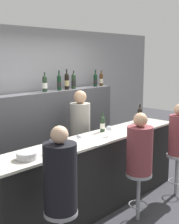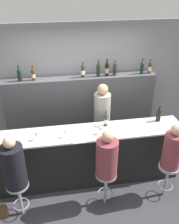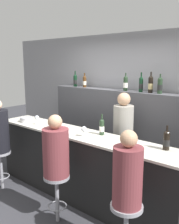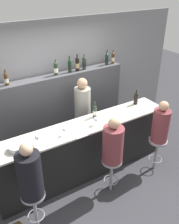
{
  "view_description": "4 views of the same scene",
  "coord_description": "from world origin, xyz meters",
  "px_view_note": "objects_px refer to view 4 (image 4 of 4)",
  "views": [
    {
      "loc": [
        -3.08,
        -2.5,
        2.15
      ],
      "look_at": [
        -0.17,
        0.21,
        1.43
      ],
      "focal_mm": 50.0,
      "sensor_mm": 36.0,
      "label": 1
    },
    {
      "loc": [
        -0.58,
        -3.19,
        3.42
      ],
      "look_at": [
        -0.02,
        0.17,
        1.48
      ],
      "focal_mm": 40.0,
      "sensor_mm": 36.0,
      "label": 2
    },
    {
      "loc": [
        2.4,
        -2.36,
        2.08
      ],
      "look_at": [
        0.23,
        0.21,
        1.4
      ],
      "focal_mm": 40.0,
      "sensor_mm": 36.0,
      "label": 3
    },
    {
      "loc": [
        -1.84,
        -2.85,
        3.3
      ],
      "look_at": [
        0.11,
        0.25,
        1.28
      ],
      "focal_mm": 40.0,
      "sensor_mm": 36.0,
      "label": 4
    }
  ],
  "objects_px": {
    "wine_glass_2": "(96,120)",
    "bartender": "(83,118)",
    "wine_bottle_backbar_7": "(113,58)",
    "wine_glass_1": "(64,130)",
    "guest_seated_middle": "(113,143)",
    "wine_bottle_backbar_1": "(6,79)",
    "wine_glass_0": "(37,138)",
    "guest_seated_right": "(161,124)",
    "wine_bottle_counter_1": "(136,98)",
    "wine_bottle_backbar_4": "(77,64)",
    "wine_bottle_backbar_6": "(107,59)",
    "bar_stool_left": "(34,202)",
    "wine_bottle_counter_0": "(95,111)",
    "bar_stool_right": "(157,147)",
    "metal_bowl": "(17,148)",
    "bar_stool_middle": "(112,167)",
    "wine_bottle_backbar_3": "(70,66)",
    "wine_bottle_backbar_2": "(56,69)",
    "wine_bottle_backbar_5": "(84,63)",
    "guest_seated_left": "(30,174)"
  },
  "relations": [
    {
      "from": "bar_stool_left",
      "to": "guest_seated_middle",
      "type": "bearing_deg",
      "value": 0.0
    },
    {
      "from": "wine_bottle_counter_0",
      "to": "wine_bottle_backbar_2",
      "type": "relative_size",
      "value": 0.97
    },
    {
      "from": "wine_bottle_backbar_3",
      "to": "guest_seated_right",
      "type": "distance_m",
      "value": 2.08
    },
    {
      "from": "wine_bottle_backbar_1",
      "to": "wine_glass_2",
      "type": "xyz_separation_m",
      "value": [
        1.07,
        -1.24,
        -0.55
      ]
    },
    {
      "from": "bar_stool_right",
      "to": "guest_seated_middle",
      "type": "bearing_deg",
      "value": 180.0
    },
    {
      "from": "wine_bottle_backbar_5",
      "to": "bar_stool_left",
      "type": "xyz_separation_m",
      "value": [
        -1.9,
        -1.76,
        -1.21
      ]
    },
    {
      "from": "wine_glass_2",
      "to": "guest_seated_right",
      "type": "bearing_deg",
      "value": -26.69
    },
    {
      "from": "wine_bottle_counter_1",
      "to": "bartender",
      "type": "relative_size",
      "value": 0.18
    },
    {
      "from": "wine_bottle_backbar_6",
      "to": "bar_stool_middle",
      "type": "bearing_deg",
      "value": -122.23
    },
    {
      "from": "wine_bottle_counter_0",
      "to": "wine_glass_2",
      "type": "distance_m",
      "value": 0.27
    },
    {
      "from": "wine_bottle_backbar_7",
      "to": "metal_bowl",
      "type": "relative_size",
      "value": 1.28
    },
    {
      "from": "wine_bottle_counter_1",
      "to": "wine_bottle_backbar_4",
      "type": "bearing_deg",
      "value": 126.34
    },
    {
      "from": "wine_bottle_counter_1",
      "to": "wine_bottle_backbar_5",
      "type": "distance_m",
      "value": 1.28
    },
    {
      "from": "wine_bottle_backbar_2",
      "to": "bartender",
      "type": "xyz_separation_m",
      "value": [
        0.29,
        -0.5,
        -0.96
      ]
    },
    {
      "from": "wine_bottle_backbar_2",
      "to": "metal_bowl",
      "type": "height_order",
      "value": "wine_bottle_backbar_2"
    },
    {
      "from": "wine_bottle_counter_0",
      "to": "bartender",
      "type": "distance_m",
      "value": 0.65
    },
    {
      "from": "wine_bottle_backbar_6",
      "to": "wine_bottle_backbar_7",
      "type": "bearing_deg",
      "value": 0.0
    },
    {
      "from": "wine_glass_2",
      "to": "wine_bottle_backbar_7",
      "type": "bearing_deg",
      "value": 44.4
    },
    {
      "from": "wine_bottle_counter_0",
      "to": "wine_glass_1",
      "type": "bearing_deg",
      "value": -162.22
    },
    {
      "from": "wine_bottle_counter_1",
      "to": "guest_seated_right",
      "type": "bearing_deg",
      "value": -94.89
    },
    {
      "from": "wine_bottle_backbar_1",
      "to": "bartender",
      "type": "relative_size",
      "value": 0.18
    },
    {
      "from": "guest_seated_right",
      "to": "guest_seated_middle",
      "type": "bearing_deg",
      "value": 180.0
    },
    {
      "from": "metal_bowl",
      "to": "guest_seated_left",
      "type": "relative_size",
      "value": 0.27
    },
    {
      "from": "wine_glass_2",
      "to": "bartender",
      "type": "height_order",
      "value": "bartender"
    },
    {
      "from": "wine_bottle_backbar_7",
      "to": "bar_stool_right",
      "type": "distance_m",
      "value": 2.14
    },
    {
      "from": "wine_bottle_backbar_5",
      "to": "bar_stool_right",
      "type": "relative_size",
      "value": 0.48
    },
    {
      "from": "wine_bottle_backbar_6",
      "to": "bar_stool_middle",
      "type": "distance_m",
      "value": 2.4
    },
    {
      "from": "wine_bottle_backbar_6",
      "to": "bar_stool_left",
      "type": "distance_m",
      "value": 3.26
    },
    {
      "from": "wine_bottle_backbar_2",
      "to": "wine_bottle_backbar_5",
      "type": "height_order",
      "value": "wine_bottle_backbar_5"
    },
    {
      "from": "wine_glass_0",
      "to": "guest_seated_right",
      "type": "xyz_separation_m",
      "value": [
        2.08,
        -0.52,
        -0.17
      ]
    },
    {
      "from": "wine_bottle_backbar_1",
      "to": "wine_bottle_backbar_7",
      "type": "relative_size",
      "value": 0.98
    },
    {
      "from": "wine_bottle_backbar_7",
      "to": "wine_glass_1",
      "type": "distance_m",
      "value": 2.3
    },
    {
      "from": "wine_bottle_backbar_4",
      "to": "wine_bottle_backbar_6",
      "type": "distance_m",
      "value": 0.73
    },
    {
      "from": "wine_bottle_backbar_4",
      "to": "wine_glass_2",
      "type": "distance_m",
      "value": 1.41
    },
    {
      "from": "wine_bottle_backbar_7",
      "to": "guest_seated_right",
      "type": "height_order",
      "value": "wine_bottle_backbar_7"
    },
    {
      "from": "wine_bottle_counter_1",
      "to": "metal_bowl",
      "type": "height_order",
      "value": "wine_bottle_counter_1"
    },
    {
      "from": "bar_stool_right",
      "to": "metal_bowl",
      "type": "bearing_deg",
      "value": 167.26
    },
    {
      "from": "wine_bottle_backbar_3",
      "to": "wine_glass_0",
      "type": "height_order",
      "value": "wine_bottle_backbar_3"
    },
    {
      "from": "wine_glass_2",
      "to": "bartender",
      "type": "distance_m",
      "value": 0.86
    },
    {
      "from": "wine_bottle_backbar_2",
      "to": "wine_glass_2",
      "type": "distance_m",
      "value": 1.36
    },
    {
      "from": "wine_bottle_backbar_6",
      "to": "wine_glass_2",
      "type": "bearing_deg",
      "value": -131.52
    },
    {
      "from": "bar_stool_left",
      "to": "guest_seated_middle",
      "type": "distance_m",
      "value": 1.44
    },
    {
      "from": "bar_stool_left",
      "to": "guest_seated_middle",
      "type": "relative_size",
      "value": 0.82
    },
    {
      "from": "wine_bottle_counter_0",
      "to": "bar_stool_right",
      "type": "xyz_separation_m",
      "value": [
        0.9,
        -0.75,
        -0.67
      ]
    },
    {
      "from": "guest_seated_middle",
      "to": "bartender",
      "type": "relative_size",
      "value": 0.49
    },
    {
      "from": "bar_stool_middle",
      "to": "bartender",
      "type": "bearing_deg",
      "value": 81.32
    },
    {
      "from": "wine_bottle_counter_0",
      "to": "wine_bottle_backbar_1",
      "type": "height_order",
      "value": "wine_bottle_backbar_1"
    },
    {
      "from": "bar_stool_left",
      "to": "bartender",
      "type": "xyz_separation_m",
      "value": [
        1.55,
        1.26,
        0.25
      ]
    },
    {
      "from": "wine_bottle_backbar_4",
      "to": "wine_bottle_counter_0",
      "type": "bearing_deg",
      "value": -102.9
    },
    {
      "from": "wine_bottle_counter_1",
      "to": "bartender",
      "type": "bearing_deg",
      "value": 151.51
    }
  ]
}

